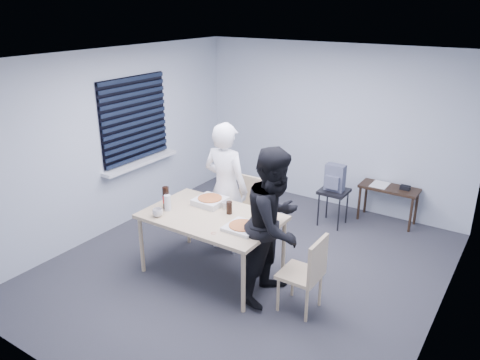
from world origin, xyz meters
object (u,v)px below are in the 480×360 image
Objects in this scene: mug_a at (158,213)px; soda_bottle at (166,198)px; mug_b at (225,205)px; chair_far at (248,204)px; side_table at (389,192)px; person_black at (275,225)px; dining_table at (212,220)px; backpack at (335,178)px; chair_right at (308,270)px; stool at (334,197)px; person_white at (226,188)px.

soda_bottle is (-0.08, 0.24, 0.08)m from mug_a.
chair_far is at bearing 101.54° from mug_b.
person_black is at bearing -100.98° from side_table.
mug_b is at bearing 85.24° from dining_table.
mug_b is at bearing -86.32° from backpack.
dining_table is 16.14× the size of mug_b.
person_black is (0.99, -1.03, 0.37)m from chair_far.
chair_right reaches higher than stool.
mug_a is 0.45× the size of soda_bottle.
dining_table is at bearing -117.34° from side_table.
side_table is 0.85m from stool.
chair_right is 1.70m from person_white.
soda_bottle is at bearing -147.72° from mug_b.
person_black is 2.69m from side_table.
person_black is at bearing -61.60° from backpack.
mug_a is (-1.22, -2.46, 0.38)m from stool.
dining_table is at bearing 109.43° from person_white.
mug_a is at bearing -71.68° from soda_bottle.
chair_far is at bearing 75.09° from mug_a.
chair_far is 0.86m from mug_b.
mug_b reaches higher than dining_table.
mug_b is (-0.68, -1.83, 0.38)m from stool.
stool is 4.55× the size of mug_a.
dining_table is at bearing -84.46° from backpack.
stool is at bearing 63.70° from mug_a.
mug_a is at bearing -121.99° from side_table.
chair_right is 1.04× the size of side_table.
dining_table is at bearing -82.46° from chair_far.
chair_right is 2.69m from side_table.
mug_b is at bearing -110.39° from stool.
chair_far is 1.47m from person_black.
chair_far is 1.35m from backpack.
dining_table is 5.86× the size of soda_bottle.
person_black is at bearing -45.96° from chair_far.
mug_a is 0.83m from mug_b.
chair_far reaches higher than side_table.
backpack is (0.92, 1.47, -0.13)m from person_white.
chair_right reaches higher than mug_b.
backpack is at bearing 63.59° from mug_a.
stool is at bearing 59.70° from soda_bottle.
side_table is at bearing 60.54° from mug_b.
mug_a is at bearing -104.91° from chair_far.
mug_a is at bearing -144.20° from dining_table.
dining_table is 0.64m from mug_a.
dining_table is 1.33m from chair_right.
chair_right is at bearing 2.05° from soda_bottle.
chair_right is 8.90× the size of mug_b.
side_table is at bearing 64.16° from backpack.
side_table is 2.16× the size of backpack.
person_white is 17.70× the size of mug_b.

